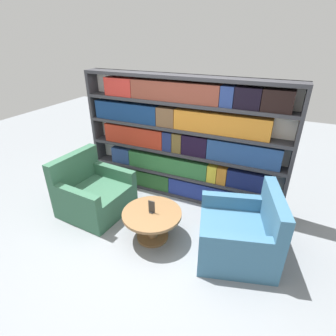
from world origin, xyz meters
The scene contains 6 objects.
ground_plane centered at (0.00, 0.00, 0.00)m, with size 14.00×14.00×0.00m, color gray.
bookshelf centered at (0.00, 1.33, 0.99)m, with size 3.32×0.30×2.01m.
armchair_left centered at (-1.07, 0.33, 0.30)m, with size 0.98×1.00×0.90m.
armchair_right centered at (1.20, 0.34, 0.30)m, with size 1.13×1.15×0.90m.
coffee_table centered at (0.07, 0.14, 0.30)m, with size 0.79×0.79×0.42m.
table_sign centered at (0.07, 0.14, 0.50)m, with size 0.09×0.06×0.18m.
Camera 1 is at (1.43, -2.33, 2.53)m, focal length 28.00 mm.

